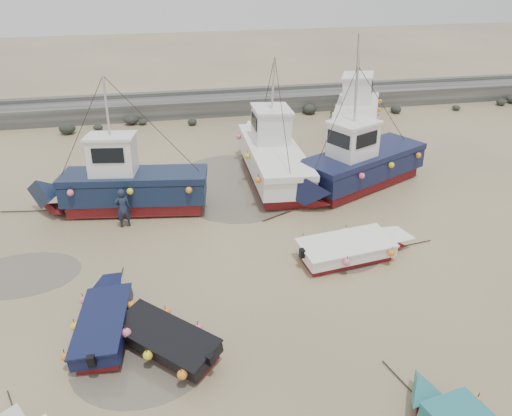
# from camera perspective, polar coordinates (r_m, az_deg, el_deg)

# --- Properties ---
(ground) EXTENTS (120.00, 120.00, 0.00)m
(ground) POSITION_cam_1_polar(r_m,az_deg,el_deg) (18.16, 0.60, -10.26)
(ground) COLOR tan
(ground) RESTS_ON ground
(seawall) EXTENTS (60.00, 4.92, 1.50)m
(seawall) POSITION_cam_1_polar(r_m,az_deg,el_deg) (37.58, -6.12, 11.56)
(seawall) COLOR #605F5B
(seawall) RESTS_ON ground
(puddle_a) EXTENTS (4.37, 4.37, 0.01)m
(puddle_a) POSITION_cam_1_polar(r_m,az_deg,el_deg) (16.33, -12.82, -16.46)
(puddle_a) COLOR #5B5447
(puddle_a) RESTS_ON ground
(puddle_b) EXTENTS (3.21, 3.21, 0.01)m
(puddle_b) POSITION_cam_1_polar(r_m,az_deg,el_deg) (20.72, 9.80, -5.30)
(puddle_b) COLOR #5B5447
(puddle_b) RESTS_ON ground
(puddle_c) EXTENTS (4.40, 4.40, 0.01)m
(puddle_c) POSITION_cam_1_polar(r_m,az_deg,el_deg) (21.29, -25.18, -6.89)
(puddle_c) COLOR #5B5447
(puddle_c) RESTS_ON ground
(puddle_d) EXTENTS (6.85, 6.85, 0.01)m
(puddle_d) POSITION_cam_1_polar(r_m,az_deg,el_deg) (26.23, -2.35, 2.68)
(puddle_d) COLOR #5B5447
(puddle_d) RESTS_ON ground
(dinghy_1) EXTENTS (2.17, 5.66, 1.43)m
(dinghy_1) POSITION_cam_1_polar(r_m,az_deg,el_deg) (17.22, -16.71, -11.84)
(dinghy_1) COLOR maroon
(dinghy_1) RESTS_ON ground
(dinghy_4) EXTENTS (4.49, 4.46, 1.43)m
(dinghy_4) POSITION_cam_1_polar(r_m,az_deg,el_deg) (16.25, -11.01, -13.83)
(dinghy_4) COLOR maroon
(dinghy_4) RESTS_ON ground
(dinghy_5) EXTENTS (6.05, 2.37, 1.43)m
(dinghy_5) POSITION_cam_1_polar(r_m,az_deg,el_deg) (20.35, 11.12, -4.28)
(dinghy_5) COLOR maroon
(dinghy_5) RESTS_ON ground
(cabin_boat_0) EXTENTS (9.83, 3.54, 6.22)m
(cabin_boat_0) POSITION_cam_1_polar(r_m,az_deg,el_deg) (23.95, -15.15, 2.64)
(cabin_boat_0) COLOR maroon
(cabin_boat_0) RESTS_ON ground
(cabin_boat_1) EXTENTS (3.12, 10.76, 6.22)m
(cabin_boat_1) POSITION_cam_1_polar(r_m,az_deg,el_deg) (26.82, 1.64, 6.35)
(cabin_boat_1) COLOR maroon
(cabin_boat_1) RESTS_ON ground
(cabin_boat_2) EXTENTS (9.53, 5.74, 6.22)m
(cabin_boat_2) POSITION_cam_1_polar(r_m,az_deg,el_deg) (25.78, 11.34, 4.92)
(cabin_boat_2) COLOR maroon
(cabin_boat_2) RESTS_ON ground
(cabin_boat_3) EXTENTS (5.55, 9.12, 6.22)m
(cabin_boat_3) POSITION_cam_1_polar(r_m,az_deg,el_deg) (34.54, 11.65, 10.93)
(cabin_boat_3) COLOR maroon
(cabin_boat_3) RESTS_ON ground
(person) EXTENTS (0.75, 0.57, 1.84)m
(person) POSITION_cam_1_polar(r_m,az_deg,el_deg) (23.15, -14.70, -2.03)
(person) COLOR #1A2337
(person) RESTS_ON ground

